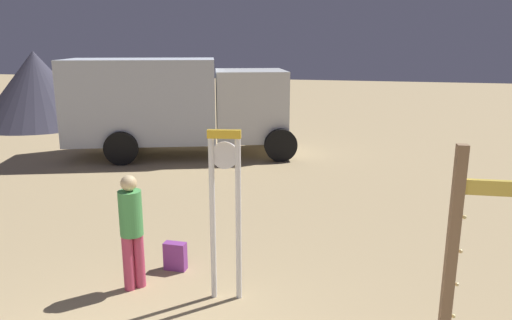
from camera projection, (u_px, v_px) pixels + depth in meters
standing_clock at (225, 201)px, 5.80m from camera, size 0.41×0.15×2.17m
arrow_sign at (495, 229)px, 4.38m from camera, size 1.09×0.27×2.28m
person_near_clock at (132, 226)px, 6.13m from camera, size 0.30×0.30×1.55m
backpack at (175, 256)px, 6.81m from camera, size 0.32×0.19×0.41m
box_truck_near at (174, 102)px, 13.66m from camera, size 6.77×4.40×2.74m
dome_tent at (37, 88)px, 18.61m from camera, size 4.60×4.60×2.89m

